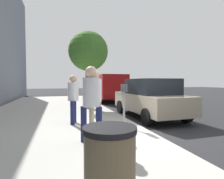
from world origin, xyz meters
TOP-DOWN VIEW (x-y plane):
  - ground_plane at (0.00, 0.00)m, footprint 80.00×80.00m
  - sidewalk_slab at (0.00, 3.00)m, footprint 28.00×6.00m
  - parking_meter at (0.46, 0.56)m, footprint 0.36×0.12m
  - pedestrian_at_meter at (0.21, 1.60)m, footprint 0.52×0.40m
  - pedestrian_bystander at (-0.83, 1.90)m, footprint 0.41×0.49m
  - parking_officer at (1.35, 2.15)m, footprint 0.51×0.38m
  - parked_sedan_near at (2.24, -1.35)m, footprint 4.43×2.02m
  - parked_van_far at (9.60, -1.35)m, footprint 5.24×2.21m
  - street_tree at (4.86, 1.04)m, footprint 2.17×2.17m
  - trash_bin at (-3.33, 2.14)m, footprint 0.59×0.59m

SIDE VIEW (x-z plane):
  - ground_plane at x=0.00m, z-range 0.00..0.00m
  - sidewalk_slab at x=0.00m, z-range 0.00..0.15m
  - trash_bin at x=-3.33m, z-range 0.15..1.16m
  - parked_sedan_near at x=2.24m, z-range 0.01..1.78m
  - parking_officer at x=1.35m, z-range 0.30..2.02m
  - parking_meter at x=0.46m, z-range 0.46..1.87m
  - pedestrian_at_meter at x=0.21m, z-range 0.33..2.17m
  - parked_van_far at x=9.60m, z-range 0.17..2.35m
  - pedestrian_bystander at x=-0.83m, z-range 0.34..2.20m
  - street_tree at x=4.86m, z-range 1.15..5.40m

